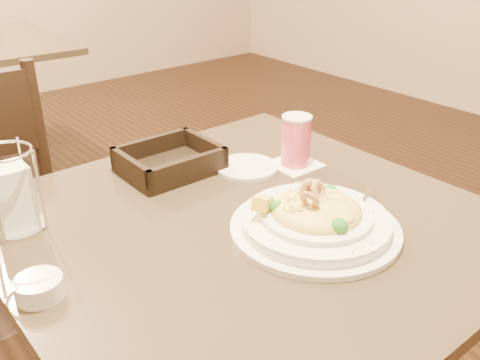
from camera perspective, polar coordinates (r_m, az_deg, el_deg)
main_table at (r=1.18m, az=0.63°, el=-13.88°), size 0.90×0.90×0.73m
pasta_bowl at (r=1.01m, az=8.03°, el=-4.04°), size 0.35×0.32×0.10m
drink_glass at (r=1.26m, az=5.98°, el=4.15°), size 0.11×0.11×0.12m
bread_basket at (r=1.25m, az=-7.50°, el=1.85°), size 0.21×0.18×0.06m
napkin_caddy at (r=1.08m, az=-23.13°, el=-1.55°), size 0.10×0.10×0.16m
side_plate at (r=1.26m, az=0.72°, el=1.37°), size 0.17×0.17×0.01m
butter_ramekin at (r=0.90m, az=-20.63°, el=-10.70°), size 0.08×0.08×0.03m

